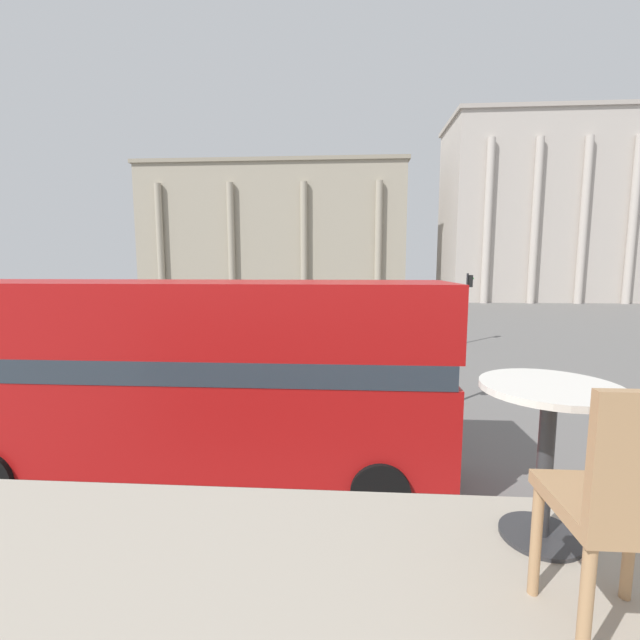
{
  "coord_description": "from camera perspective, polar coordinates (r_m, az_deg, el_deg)",
  "views": [
    {
      "loc": [
        0.21,
        -2.25,
        4.57
      ],
      "look_at": [
        -0.98,
        15.71,
        2.26
      ],
      "focal_mm": 24.0,
      "sensor_mm": 36.0,
      "label": 1
    }
  ],
  "objects": [
    {
      "name": "double_decker_bus",
      "position": [
        9.28,
        -16.05,
        -6.68
      ],
      "size": [
        10.24,
        2.65,
        4.25
      ],
      "rotation": [
        0.0,
        0.0,
        -0.07
      ],
      "color": "black",
      "rests_on": "ground_plane"
    },
    {
      "name": "cafe_dining_table",
      "position": [
        2.22,
        28.08,
        -12.44
      ],
      "size": [
        0.6,
        0.6,
        0.73
      ],
      "color": "#2D2D30",
      "rests_on": "cafe_floor_slab"
    },
    {
      "name": "cafe_chair_0",
      "position": [
        1.75,
        36.13,
        -19.15
      ],
      "size": [
        0.4,
        0.4,
        0.91
      ],
      "rotation": [
        0.0,
        0.0,
        0.03
      ],
      "color": "#A87F56",
      "rests_on": "cafe_floor_slab"
    },
    {
      "name": "plaza_building_left",
      "position": [
        63.07,
        -5.97,
        11.45
      ],
      "size": [
        36.45,
        12.83,
        18.33
      ],
      "color": "#A39984",
      "rests_on": "ground_plane"
    },
    {
      "name": "plaza_building_right",
      "position": [
        66.91,
        31.5,
        12.29
      ],
      "size": [
        35.08,
        12.53,
        23.23
      ],
      "color": "#BCB2A8",
      "rests_on": "ground_plane"
    },
    {
      "name": "traffic_light_near",
      "position": [
        13.67,
        15.35,
        -2.02
      ],
      "size": [
        0.42,
        0.24,
        3.69
      ],
      "color": "black",
      "rests_on": "ground_plane"
    },
    {
      "name": "traffic_light_mid",
      "position": [
        20.3,
        -7.25,
        1.31
      ],
      "size": [
        0.42,
        0.24,
        3.78
      ],
      "color": "black",
      "rests_on": "ground_plane"
    },
    {
      "name": "traffic_light_far",
      "position": [
        26.45,
        19.12,
        2.78
      ],
      "size": [
        0.42,
        0.24,
        4.11
      ],
      "color": "black",
      "rests_on": "ground_plane"
    },
    {
      "name": "pedestrian_blue",
      "position": [
        31.85,
        2.32,
        0.8
      ],
      "size": [
        0.32,
        0.32,
        1.68
      ],
      "rotation": [
        0.0,
        0.0,
        2.64
      ],
      "color": "#282B33",
      "rests_on": "ground_plane"
    },
    {
      "name": "pedestrian_olive",
      "position": [
        35.96,
        -3.77,
        1.56
      ],
      "size": [
        0.32,
        0.32,
        1.7
      ],
      "rotation": [
        0.0,
        0.0,
        3.95
      ],
      "color": "#282B33",
      "rests_on": "ground_plane"
    },
    {
      "name": "pedestrian_white",
      "position": [
        24.27,
        14.46,
        -1.62
      ],
      "size": [
        0.32,
        0.32,
        1.59
      ],
      "rotation": [
        0.0,
        0.0,
        2.25
      ],
      "color": "#282B33",
      "rests_on": "ground_plane"
    }
  ]
}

